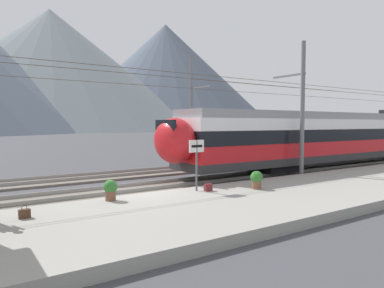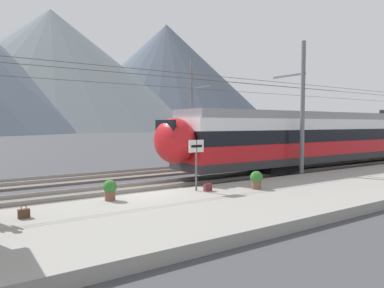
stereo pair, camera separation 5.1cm
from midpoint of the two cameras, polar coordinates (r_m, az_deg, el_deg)
name	(u,v)px [view 1 (the left image)]	position (r m, az deg, el deg)	size (l,w,h in m)	color
ground_plane	(139,198)	(15.03, -8.70, -8.67)	(400.00, 400.00, 0.00)	#424247
platform_slab	(188,213)	(11.82, -0.84, -11.05)	(120.00, 6.03, 0.36)	gray
track_near	(124,191)	(16.36, -10.97, -7.47)	(120.00, 3.00, 0.28)	#6B6359
track_far	(91,178)	(20.77, -16.12, -5.25)	(120.00, 3.00, 0.28)	#6B6359
train_near_platform	(365,135)	(29.70, 26.12, 1.27)	(35.19, 2.93, 4.27)	#2D2D30
train_far_track	(353,133)	(37.46, 24.56, 1.66)	(34.77, 2.86, 4.27)	#2D2D30
catenary_mast_mid	(300,107)	(20.57, 16.99, 5.67)	(49.34, 2.31, 7.62)	slate
catenary_mast_far_side	(193,109)	(26.09, 0.07, 5.63)	(49.34, 2.51, 8.01)	slate
platform_sign	(197,154)	(14.35, 0.64, -1.55)	(0.70, 0.08, 2.09)	#59595B
handbag_beside_passenger	(24,214)	(11.53, -25.56, -10.10)	(0.32, 0.18, 0.40)	#472D1E
handbag_near_sign	(208,187)	(14.51, 2.52, -7.00)	(0.32, 0.18, 0.42)	maroon
potted_plant_platform_edge	(110,189)	(13.03, -13.15, -7.04)	(0.49, 0.49, 0.75)	brown
potted_plant_by_shelter	(257,179)	(15.16, 10.30, -5.54)	(0.52, 0.52, 0.76)	brown
mountain_central_peak	(51,70)	(195.27, -21.89, 11.06)	(152.52, 152.52, 60.56)	slate
mountain_right_ridge	(166,77)	(221.40, -4.29, 10.75)	(133.62, 133.62, 63.71)	#515B6B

